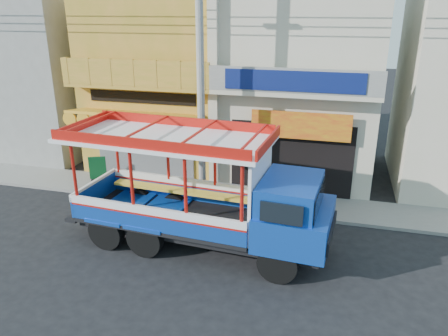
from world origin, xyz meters
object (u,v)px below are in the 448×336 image
songthaew_truck (217,195)px  green_sign (98,171)px  potted_plant_b (278,195)px  potted_plant_a (273,186)px  utility_pole (205,68)px

songthaew_truck → green_sign: 7.32m
potted_plant_b → potted_plant_a: bearing=-7.2°
songthaew_truck → potted_plant_b: size_ratio=7.62×
songthaew_truck → potted_plant_b: bearing=64.8°
potted_plant_b → songthaew_truck: bearing=129.9°
songthaew_truck → green_sign: bearing=148.6°
utility_pole → potted_plant_a: 5.13m
songthaew_truck → potted_plant_a: bearing=74.6°
potted_plant_a → utility_pole: bearing=-179.6°
green_sign → potted_plant_a: (7.26, 0.23, 0.02)m
songthaew_truck → potted_plant_b: 3.50m
green_sign → potted_plant_a: size_ratio=1.15×
utility_pole → green_sign: size_ratio=26.61×
utility_pole → potted_plant_b: (2.62, 0.10, -4.38)m
green_sign → potted_plant_a: bearing=1.8°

